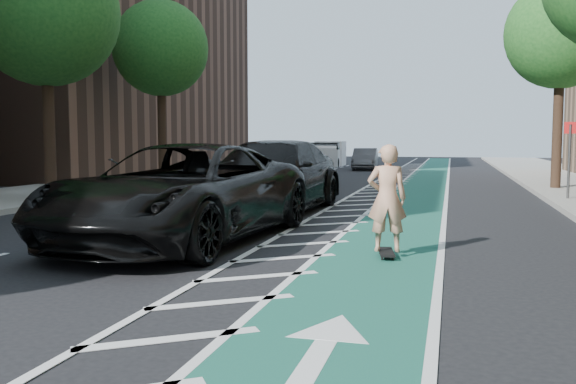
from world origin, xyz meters
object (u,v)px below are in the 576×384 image
(skateboarder, at_px, (387,198))
(barrel_a, at_px, (184,189))
(suv_near, at_px, (183,193))
(suv_far, at_px, (271,176))

(skateboarder, bearing_deg, barrel_a, -54.06)
(suv_near, height_order, barrel_a, suv_near)
(skateboarder, height_order, suv_far, suv_far)
(skateboarder, bearing_deg, suv_far, -66.47)
(suv_near, relative_size, suv_far, 1.02)
(skateboarder, relative_size, suv_near, 0.26)
(skateboarder, height_order, suv_near, same)
(suv_near, relative_size, barrel_a, 6.69)
(skateboarder, bearing_deg, suv_near, -18.75)
(skateboarder, xyz_separation_m, barrel_a, (-6.61, 6.43, -0.52))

